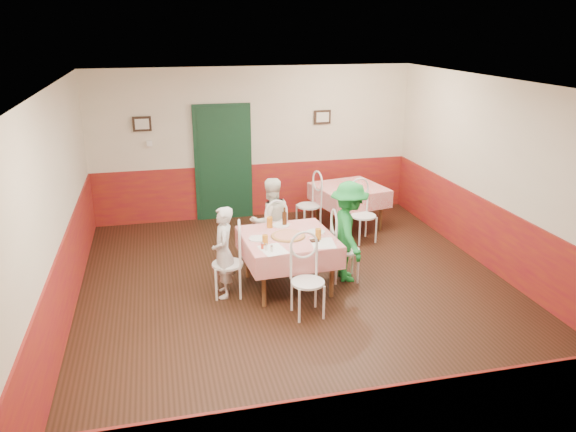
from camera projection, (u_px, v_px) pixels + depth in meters
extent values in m
plane|color=black|center=(301.00, 294.00, 7.69)|extent=(7.00, 7.00, 0.00)
plane|color=white|center=(303.00, 86.00, 6.78)|extent=(7.00, 7.00, 0.00)
cube|color=beige|center=(254.00, 143.00, 10.46)|extent=(6.00, 0.10, 2.80)
cube|color=beige|center=(427.00, 335.00, 4.01)|extent=(6.00, 0.10, 2.80)
cube|color=beige|center=(55.00, 214.00, 6.58)|extent=(0.10, 7.00, 2.80)
cube|color=beige|center=(508.00, 182.00, 7.89)|extent=(0.10, 7.00, 2.80)
cube|color=maroon|center=(255.00, 190.00, 10.73)|extent=(6.00, 0.03, 1.00)
cube|color=maroon|center=(66.00, 283.00, 6.87)|extent=(0.03, 7.00, 1.00)
cube|color=maroon|center=(499.00, 242.00, 8.18)|extent=(0.03, 7.00, 1.00)
cube|color=black|center=(223.00, 164.00, 10.39)|extent=(0.96, 0.06, 2.10)
cube|color=black|center=(142.00, 124.00, 9.82)|extent=(0.32, 0.03, 0.26)
cube|color=black|center=(322.00, 117.00, 10.55)|extent=(0.32, 0.03, 0.26)
cube|color=white|center=(149.00, 143.00, 9.96)|extent=(0.10, 0.03, 0.10)
cube|color=red|center=(288.00, 262.00, 7.79)|extent=(1.29, 1.29, 0.77)
cube|color=red|center=(348.00, 207.00, 10.14)|extent=(1.31, 1.31, 0.77)
cylinder|color=#B74723|center=(288.00, 236.00, 7.64)|extent=(0.48, 0.48, 0.03)
cylinder|color=white|center=(258.00, 239.00, 7.56)|extent=(0.26, 0.26, 0.01)
cylinder|color=white|center=(316.00, 232.00, 7.80)|extent=(0.26, 0.26, 0.01)
cylinder|color=white|center=(281.00, 225.00, 8.06)|extent=(0.26, 0.26, 0.01)
cylinder|color=#BF7219|center=(265.00, 240.00, 7.34)|extent=(0.08, 0.08, 0.14)
cylinder|color=#BF7219|center=(318.00, 234.00, 7.53)|extent=(0.09, 0.09, 0.15)
cylinder|color=#BF7219|center=(270.00, 222.00, 7.97)|extent=(0.09, 0.09, 0.16)
cylinder|color=#381C0A|center=(285.00, 217.00, 8.04)|extent=(0.07, 0.07, 0.24)
cylinder|color=silver|center=(266.00, 247.00, 7.17)|extent=(0.04, 0.04, 0.09)
cylinder|color=silver|center=(272.00, 248.00, 7.13)|extent=(0.04, 0.04, 0.09)
cylinder|color=#B23319|center=(262.00, 246.00, 7.21)|extent=(0.04, 0.04, 0.09)
cube|color=white|center=(273.00, 250.00, 7.20)|extent=(0.37, 0.45, 0.00)
cube|color=white|center=(323.00, 243.00, 7.42)|extent=(0.36, 0.44, 0.00)
cube|color=black|center=(315.00, 241.00, 7.48)|extent=(0.12, 0.10, 0.02)
imported|color=gray|center=(223.00, 252.00, 7.46)|extent=(0.34, 0.48, 1.26)
imported|color=gray|center=(271.00, 221.00, 8.51)|extent=(0.73, 0.62, 1.35)
imported|color=gray|center=(349.00, 232.00, 7.93)|extent=(0.63, 0.99, 1.45)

